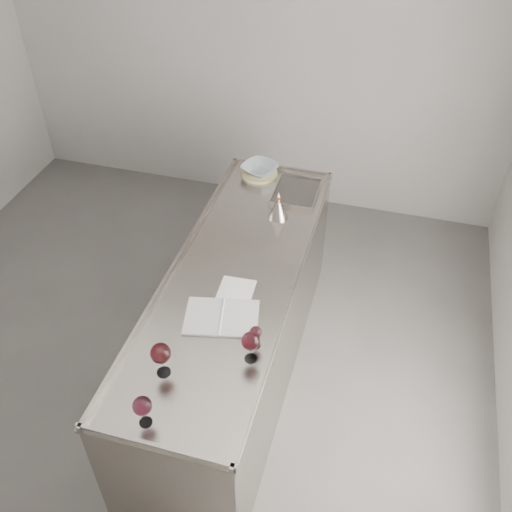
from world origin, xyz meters
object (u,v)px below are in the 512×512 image
(wine_glass_right, at_px, (251,342))
(wine_glass_small, at_px, (256,333))
(wine_glass_middle, at_px, (161,354))
(notebook, at_px, (222,317))
(counter, at_px, (236,326))
(wine_funnel, at_px, (278,210))
(wine_glass_left, at_px, (142,407))
(ceramic_bowl, at_px, (260,169))

(wine_glass_right, distance_m, wine_glass_small, 0.10)
(wine_glass_middle, height_order, notebook, wine_glass_middle)
(counter, relative_size, notebook, 5.40)
(wine_glass_middle, height_order, wine_glass_small, wine_glass_middle)
(counter, height_order, wine_glass_small, wine_glass_small)
(wine_glass_middle, height_order, wine_funnel, wine_funnel)
(wine_glass_left, height_order, wine_funnel, wine_funnel)
(wine_glass_small, relative_size, notebook, 0.30)
(wine_glass_left, distance_m, wine_funnel, 1.70)
(wine_funnel, bearing_deg, wine_glass_middle, -99.66)
(wine_funnel, bearing_deg, notebook, -94.50)
(counter, height_order, wine_glass_middle, wine_glass_middle)
(notebook, distance_m, ceramic_bowl, 1.45)
(counter, distance_m, wine_funnel, 0.82)
(notebook, bearing_deg, wine_glass_small, -42.41)
(counter, height_order, notebook, counter)
(ceramic_bowl, bearing_deg, wine_funnel, -61.28)
(wine_glass_right, height_order, wine_funnel, wine_funnel)
(counter, bearing_deg, ceramic_bowl, 97.34)
(counter, relative_size, wine_funnel, 11.70)
(counter, height_order, wine_funnel, wine_funnel)
(wine_glass_middle, relative_size, wine_glass_small, 1.48)
(counter, distance_m, ceramic_bowl, 1.21)
(wine_glass_left, bearing_deg, wine_glass_small, 57.77)
(wine_glass_right, distance_m, notebook, 0.35)
(wine_glass_small, height_order, ceramic_bowl, wine_glass_small)
(wine_glass_small, relative_size, wine_funnel, 0.66)
(wine_glass_right, bearing_deg, wine_funnel, 97.43)
(counter, bearing_deg, wine_glass_middle, -98.65)
(wine_glass_middle, bearing_deg, notebook, 69.32)
(wine_glass_middle, relative_size, wine_funnel, 0.97)
(wine_glass_right, bearing_deg, wine_glass_middle, -153.04)
(ceramic_bowl, xyz_separation_m, wine_funnel, (0.26, -0.47, 0.01))
(wine_glass_middle, bearing_deg, wine_glass_left, -83.96)
(wine_glass_left, relative_size, wine_glass_right, 0.94)
(wine_funnel, bearing_deg, wine_glass_small, -81.98)
(wine_glass_middle, xyz_separation_m, wine_glass_small, (0.40, 0.29, -0.05))
(counter, bearing_deg, wine_funnel, 79.03)
(ceramic_bowl, bearing_deg, wine_glass_left, -88.71)
(wine_glass_middle, relative_size, ceramic_bowl, 0.81)
(notebook, height_order, wine_funnel, wine_funnel)
(wine_glass_left, bearing_deg, wine_glass_middle, 96.04)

